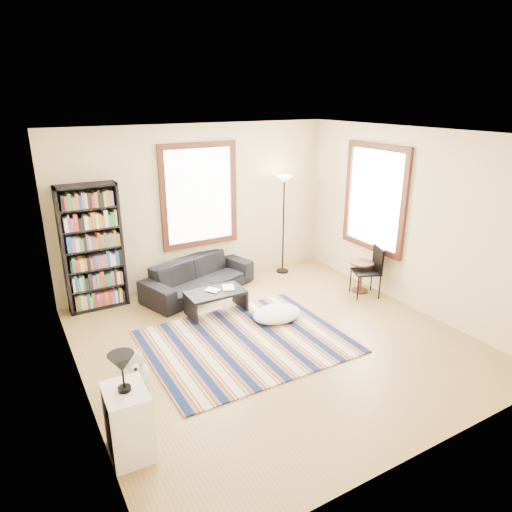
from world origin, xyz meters
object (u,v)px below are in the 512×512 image
folding_chair (366,272)px  side_table (361,277)px  floor_lamp (283,225)px  bookshelf (93,248)px  coffee_table (216,302)px  dog (131,366)px  floor_cushion (277,314)px  white_cabinet (128,422)px  sofa (199,277)px

folding_chair → side_table: bearing=93.7°
floor_lamp → folding_chair: (0.62, -1.62, -0.50)m
bookshelf → coffee_table: size_ratio=2.22×
dog → bookshelf: bearing=92.8°
floor_cushion → side_table: size_ratio=1.43×
floor_cushion → floor_lamp: bearing=54.7°
side_table → coffee_table: bearing=168.8°
bookshelf → dog: size_ratio=3.34×
white_cabinet → floor_lamp: bearing=42.6°
sofa → folding_chair: size_ratio=2.31×
sofa → floor_cushion: (0.63, -1.54, -0.19)m
bookshelf → floor_lamp: (3.41, -0.17, -0.07)m
floor_cushion → white_cabinet: (-2.68, -1.62, 0.25)m
floor_cushion → white_cabinet: 3.14m
bookshelf → coffee_table: bearing=-36.1°
bookshelf → folding_chair: bookshelf is taller
coffee_table → dog: size_ratio=1.51×
coffee_table → floor_lamp: floor_lamp is taller
bookshelf → side_table: bookshelf is taller
side_table → dog: size_ratio=0.90×
coffee_table → white_cabinet: white_cabinet is taller
side_table → white_cabinet: size_ratio=0.77×
side_table → white_cabinet: white_cabinet is taller
coffee_table → folding_chair: bearing=-14.9°
dog → floor_lamp: bearing=38.3°
sofa → side_table: sofa is taller
floor_cushion → white_cabinet: size_ratio=1.10×
sofa → side_table: size_ratio=3.68×
sofa → bookshelf: bearing=152.3°
sofa → white_cabinet: (-2.05, -3.16, 0.06)m
coffee_table → folding_chair: folding_chair is taller
sofa → floor_cushion: size_ratio=2.58×
floor_lamp → folding_chair: bearing=-69.2°
sofa → white_cabinet: 3.77m
bookshelf → side_table: size_ratio=3.70×
coffee_table → side_table: (2.53, -0.50, 0.09)m
coffee_table → floor_cushion: 0.98m
floor_lamp → dog: (-3.54, -2.26, -0.63)m
floor_cushion → folding_chair: 1.80m
sofa → dog: bearing=-147.3°
folding_chair → coffee_table: bearing=-173.7°
folding_chair → sofa: bearing=168.9°
bookshelf → coffee_table: 2.08m
white_cabinet → dog: white_cabinet is taller
bookshelf → dog: (-0.13, -2.43, -0.70)m
white_cabinet → dog: (0.30, 1.00, -0.05)m
side_table → white_cabinet: (-4.50, -1.80, 0.08)m
coffee_table → dog: (-1.67, -1.30, 0.12)m
floor_cushion → bookshelf: bearing=141.3°
dog → sofa: bearing=56.7°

